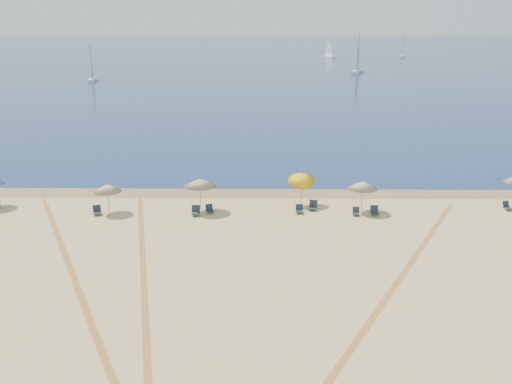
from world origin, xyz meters
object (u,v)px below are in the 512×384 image
(sailboat_0, at_px, (329,50))
(sailboat_2, at_px, (358,61))
(chair_5, at_px, (299,209))
(chair_7, at_px, (356,212))
(chair_6, at_px, (313,206))
(chair_9, at_px, (507,206))
(umbrella_1, at_px, (107,188))
(chair_2, at_px, (97,211))
(chair_4, at_px, (210,209))
(umbrella_4, at_px, (363,185))
(chair_8, at_px, (374,211))
(sailboat_3, at_px, (403,51))
(sailboat_1, at_px, (92,70))
(umbrella_3, at_px, (302,178))
(umbrella_2, at_px, (200,182))
(chair_3, at_px, (196,211))

(sailboat_0, height_order, sailboat_2, sailboat_2)
(chair_5, xyz_separation_m, chair_7, (4.02, -0.43, -0.02))
(chair_6, relative_size, chair_9, 1.09)
(umbrella_1, height_order, chair_5, umbrella_1)
(chair_2, height_order, chair_6, chair_6)
(chair_4, xyz_separation_m, chair_7, (10.53, -0.37, -0.02))
(umbrella_4, relative_size, chair_8, 3.47)
(umbrella_4, height_order, chair_9, umbrella_4)
(chair_8, relative_size, sailboat_3, 0.09)
(chair_2, height_order, sailboat_3, sailboat_3)
(sailboat_1, bearing_deg, umbrella_3, -71.56)
(umbrella_1, distance_m, chair_6, 14.93)
(chair_5, xyz_separation_m, sailboat_3, (47.03, 168.20, 2.12))
(umbrella_3, relative_size, umbrella_4, 1.17)
(chair_4, distance_m, chair_8, 11.87)
(umbrella_3, relative_size, chair_5, 4.38)
(umbrella_2, relative_size, chair_5, 3.98)
(chair_7, bearing_deg, chair_5, -178.03)
(chair_8, bearing_deg, chair_9, 6.64)
(chair_3, relative_size, chair_5, 1.17)
(chair_7, relative_size, sailboat_0, 0.07)
(chair_5, bearing_deg, sailboat_2, 76.90)
(umbrella_4, xyz_separation_m, chair_3, (-11.97, -0.96, -1.72))
(chair_6, xyz_separation_m, chair_9, (14.29, 0.23, -0.03))
(chair_7, distance_m, sailboat_1, 99.20)
(umbrella_4, relative_size, chair_6, 2.84)
(umbrella_2, height_order, chair_9, umbrella_2)
(umbrella_2, relative_size, chair_3, 3.40)
(chair_3, xyz_separation_m, chair_4, (0.92, 0.53, -0.04))
(umbrella_3, relative_size, chair_7, 4.39)
(chair_3, height_order, sailboat_0, sailboat_0)
(umbrella_3, relative_size, chair_8, 4.05)
(umbrella_1, bearing_deg, sailboat_3, 70.14)
(umbrella_3, bearing_deg, sailboat_3, 74.29)
(chair_7, relative_size, chair_9, 0.82)
(umbrella_3, bearing_deg, umbrella_2, -169.03)
(chair_4, xyz_separation_m, sailboat_3, (53.54, 168.26, 2.12))
(chair_4, distance_m, chair_6, 7.59)
(umbrella_1, distance_m, umbrella_4, 18.32)
(chair_9, bearing_deg, chair_2, 162.23)
(umbrella_1, height_order, umbrella_2, umbrella_2)
(chair_2, xyz_separation_m, sailboat_0, (35.13, 167.00, 2.34))
(sailboat_2, bearing_deg, umbrella_1, -86.85)
(chair_5, height_order, sailboat_1, sailboat_1)
(chair_2, bearing_deg, umbrella_2, -14.48)
(umbrella_4, relative_size, sailboat_3, 0.30)
(umbrella_2, xyz_separation_m, umbrella_3, (7.41, 1.44, -0.05))
(chair_9, bearing_deg, umbrella_1, 161.53)
(chair_7, xyz_separation_m, sailboat_2, (17.40, 108.77, 2.76))
(chair_5, bearing_deg, sailboat_1, 113.00)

